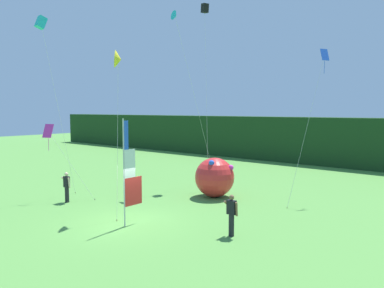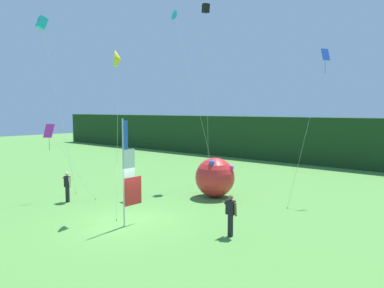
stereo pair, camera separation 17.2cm
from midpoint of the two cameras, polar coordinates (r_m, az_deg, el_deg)
name	(u,v)px [view 2 (the right image)]	position (r m, az deg, el deg)	size (l,w,h in m)	color
ground_plane	(128,222)	(17.25, -9.40, -11.74)	(120.00, 120.00, 0.00)	#518E3D
distant_treeline	(326,141)	(36.12, 19.97, 0.40)	(80.00, 2.40, 4.33)	#193819
banner_flag	(129,174)	(16.42, -9.33, -4.59)	(0.06, 1.03, 4.66)	#B7B7BC
person_near_banner	(67,186)	(21.49, -18.29, -6.13)	(0.55, 0.48, 1.65)	black
person_mid_field	(231,214)	(15.12, 6.23, -10.61)	(0.55, 0.48, 1.67)	black
inflatable_balloon	(215,177)	(21.61, 3.76, -5.09)	(2.28, 2.28, 2.28)	red
kite_cyan_box_0	(42,24)	(23.23, -21.72, 16.65)	(0.65, 1.95, 10.20)	brown
kite_yellow_delta_1	(118,60)	(18.61, -10.95, 12.50)	(1.60, 1.59, 7.85)	brown
kite_cyan_delta_2	(176,18)	(24.66, -2.23, 18.71)	(0.89, 3.80, 11.21)	brown
kite_magenta_diamond_3	(51,134)	(22.17, -20.56, 1.44)	(2.43, 1.76, 4.23)	brown
kite_black_box_4	(206,10)	(26.67, 2.32, 19.79)	(2.52, 2.71, 12.16)	brown
kite_blue_diamond_5	(323,67)	(22.43, 19.53, 11.08)	(0.51, 4.02, 8.45)	brown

